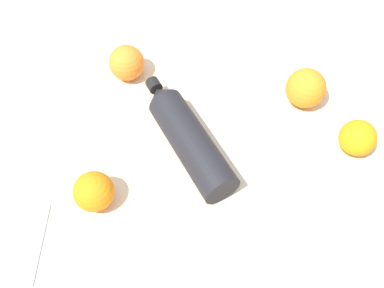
% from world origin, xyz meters
% --- Properties ---
extents(ground_plane, '(2.40, 2.40, 0.00)m').
position_xyz_m(ground_plane, '(0.00, 0.00, 0.00)').
color(ground_plane, beige).
extents(water_bottle, '(0.26, 0.20, 0.07)m').
position_xyz_m(water_bottle, '(-0.04, 0.00, 0.03)').
color(water_bottle, black).
rests_on(water_bottle, ground_plane).
extents(orange_0, '(0.07, 0.07, 0.07)m').
position_xyz_m(orange_0, '(-0.13, -0.17, 0.03)').
color(orange_0, orange).
rests_on(orange_0, ground_plane).
extents(orange_1, '(0.07, 0.07, 0.07)m').
position_xyz_m(orange_1, '(-0.23, 0.11, 0.04)').
color(orange_1, orange).
rests_on(orange_1, ground_plane).
extents(orange_2, '(0.07, 0.07, 0.07)m').
position_xyz_m(orange_2, '(0.24, 0.14, 0.03)').
color(orange_2, orange).
rests_on(orange_2, ground_plane).
extents(orange_3, '(0.08, 0.08, 0.08)m').
position_xyz_m(orange_3, '(0.12, 0.21, 0.04)').
color(orange_3, orange).
rests_on(orange_3, ground_plane).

